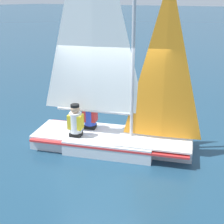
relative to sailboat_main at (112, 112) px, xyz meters
The scene contains 4 objects.
ground_plane 0.95m from the sailboat_main, 107.95° to the left, with size 260.00×260.00×0.00m, color navy.
sailboat_main is the anchor object (origin of this frame).
sailor_helm 0.78m from the sailboat_main, 95.24° to the right, with size 0.38×0.40×1.16m.
sailor_crew 0.94m from the sailboat_main, 54.19° to the right, with size 0.38×0.40×1.16m.
Camera 1 is at (5.97, 3.71, 3.55)m, focal length 50.00 mm.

